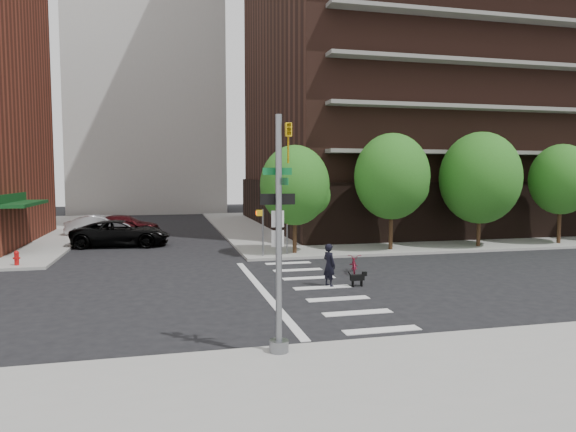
# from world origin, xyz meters

# --- Properties ---
(ground) EXTENTS (120.00, 120.00, 0.00)m
(ground) POSITION_xyz_m (0.00, 0.00, 0.00)
(ground) COLOR black
(ground) RESTS_ON ground
(sidewalk_ne) EXTENTS (39.00, 33.00, 0.15)m
(sidewalk_ne) POSITION_xyz_m (20.50, 23.50, 0.07)
(sidewalk_ne) COLOR gray
(sidewalk_ne) RESTS_ON ground
(crosswalk) EXTENTS (3.85, 13.00, 0.01)m
(crosswalk) POSITION_xyz_m (2.21, -0.00, 0.01)
(crosswalk) COLOR silver
(crosswalk) RESTS_ON ground
(tree_a) EXTENTS (4.00, 4.00, 5.90)m
(tree_a) POSITION_xyz_m (4.00, 8.50, 4.04)
(tree_a) COLOR #301E11
(tree_a) RESTS_ON sidewalk_ne
(tree_b) EXTENTS (4.50, 4.50, 6.65)m
(tree_b) POSITION_xyz_m (10.00, 8.50, 4.54)
(tree_b) COLOR #301E11
(tree_b) RESTS_ON sidewalk_ne
(tree_c) EXTENTS (5.00, 5.00, 6.80)m
(tree_c) POSITION_xyz_m (16.00, 8.50, 4.45)
(tree_c) COLOR #301E11
(tree_c) RESTS_ON sidewalk_ne
(tree_d) EXTENTS (4.00, 4.00, 6.20)m
(tree_d) POSITION_xyz_m (22.00, 8.50, 4.34)
(tree_d) COLOR #301E11
(tree_d) RESTS_ON sidewalk_ne
(traffic_signal) EXTENTS (0.90, 0.75, 6.00)m
(traffic_signal) POSITION_xyz_m (-0.47, -7.49, 2.70)
(traffic_signal) COLOR slate
(traffic_signal) RESTS_ON sidewalk_s
(pedestrian_signal) EXTENTS (2.18, 0.67, 2.60)m
(pedestrian_signal) POSITION_xyz_m (2.32, 7.92, 1.85)
(pedestrian_signal) COLOR slate
(pedestrian_signal) RESTS_ON sidewalk_ne
(fire_hydrant) EXTENTS (0.24, 0.24, 0.73)m
(fire_hydrant) POSITION_xyz_m (-10.50, 7.80, 0.55)
(fire_hydrant) COLOR #A50C0C
(fire_hydrant) RESTS_ON sidewalk_nw
(parked_car_black) EXTENTS (3.43, 6.39, 1.70)m
(parked_car_black) POSITION_xyz_m (-6.04, 14.75, 0.85)
(parked_car_black) COLOR black
(parked_car_black) RESTS_ON ground
(parked_car_maroon) EXTENTS (2.56, 5.39, 1.52)m
(parked_car_maroon) POSITION_xyz_m (-6.25, 21.43, 0.76)
(parked_car_maroon) COLOR #3D0D11
(parked_car_maroon) RESTS_ON ground
(parked_car_silver) EXTENTS (1.87, 4.87, 1.58)m
(parked_car_silver) POSITION_xyz_m (-8.14, 21.12, 0.79)
(parked_car_silver) COLOR #B6B9BE
(parked_car_silver) RESTS_ON ground
(scooter) EXTENTS (1.15, 1.88, 0.93)m
(scooter) POSITION_xyz_m (5.43, 2.69, 0.47)
(scooter) COLOR maroon
(scooter) RESTS_ON ground
(dog_walker) EXTENTS (0.77, 0.65, 1.79)m
(dog_walker) POSITION_xyz_m (3.37, 0.19, 0.90)
(dog_walker) COLOR black
(dog_walker) RESTS_ON ground
(dog) EXTENTS (0.71, 0.20, 0.60)m
(dog) POSITION_xyz_m (4.54, -0.12, 0.38)
(dog) COLOR black
(dog) RESTS_ON ground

